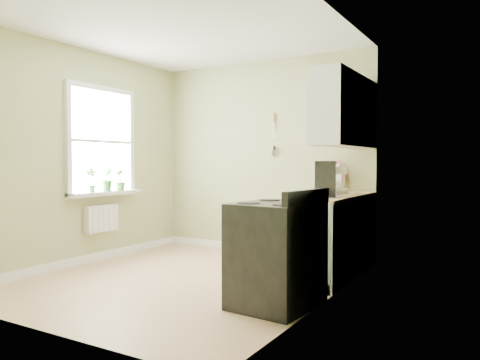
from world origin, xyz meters
The scene contains 21 objects.
floor centered at (0.00, 0.00, -0.01)m, with size 3.20×3.60×0.02m, color tan.
ceiling centered at (0.00, 0.00, 2.71)m, with size 3.20×3.60×0.02m, color white.
wall_back centered at (0.00, 1.81, 1.35)m, with size 3.20×0.02×2.70m, color tan.
wall_left centered at (-1.61, 0.00, 1.35)m, with size 0.02×3.60×2.70m, color tan.
wall_right centered at (1.61, 0.00, 1.35)m, with size 0.02×3.60×2.70m, color tan.
base_cabinets centered at (1.30, 1.00, 0.43)m, with size 0.60×1.60×0.87m, color white.
countertop centered at (1.29, 1.00, 0.89)m, with size 0.64×1.60×0.04m, color #E2B88A.
upper_cabinets centered at (1.43, 1.10, 1.85)m, with size 0.35×1.40×0.80m, color white.
window centered at (-1.58, 0.30, 1.55)m, with size 0.06×1.14×1.44m.
window_sill centered at (-1.51, 0.30, 0.88)m, with size 0.18×1.14×0.04m, color white.
radiator centered at (-1.54, 0.25, 0.55)m, with size 0.12×0.50×0.35m, color white.
wall_utensils centered at (0.20, 1.78, 1.56)m, with size 0.02×0.14×0.58m.
stove centered at (1.28, -0.35, 0.47)m, with size 0.72×0.80×1.04m.
stand_mixer centered at (1.30, 1.19, 1.06)m, with size 0.23×0.32×0.35m.
kettle centered at (1.10, 1.66, 0.99)m, with size 0.16×0.10×0.17m.
coffee_maker centered at (1.34, 0.69, 1.09)m, with size 0.28×0.30×0.38m.
red_tray centered at (1.05, 1.72, 1.10)m, with size 0.38×0.38×0.02m, color red.
jar centered at (1.21, 0.89, 0.95)m, with size 0.08×0.08×0.09m.
plant_a centered at (-1.50, 0.05, 1.06)m, with size 0.17×0.11×0.31m, color #408234.
plant_b centered at (-1.50, 0.31, 1.06)m, with size 0.18×0.15×0.33m, color #408234.
plant_c centered at (-1.50, 0.55, 1.04)m, with size 0.16×0.16×0.28m, color #408234.
Camera 1 is at (3.08, -4.05, 1.27)m, focal length 35.00 mm.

